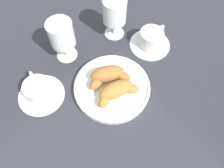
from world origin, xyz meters
TOP-DOWN VIEW (x-y plane):
  - ground_plane at (0.00, 0.00)m, footprint 2.20×2.20m
  - pastry_plate at (-0.03, 0.03)m, footprint 0.23×0.23m
  - croissant_large at (-0.03, 0.01)m, footprint 0.12×0.10m
  - croissant_small at (-0.02, 0.06)m, footprint 0.13×0.08m
  - coffee_cup_near at (-0.24, -0.01)m, footprint 0.14×0.14m
  - coffee_cup_far at (0.14, -0.09)m, footprint 0.14×0.14m
  - juice_glass_left at (-0.18, -0.13)m, footprint 0.08×0.08m
  - juice_glass_right at (0.00, -0.16)m, footprint 0.08×0.08m

SIDE VIEW (x-z plane):
  - ground_plane at x=0.00m, z-range 0.00..0.00m
  - pastry_plate at x=-0.03m, z-range 0.00..0.02m
  - coffee_cup_near at x=-0.24m, z-range 0.00..0.06m
  - coffee_cup_far at x=0.14m, z-range 0.00..0.06m
  - croissant_large at x=-0.03m, z-range 0.02..0.06m
  - croissant_small at x=-0.02m, z-range 0.02..0.06m
  - juice_glass_right at x=0.00m, z-range 0.02..0.16m
  - juice_glass_left at x=-0.18m, z-range 0.03..0.17m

